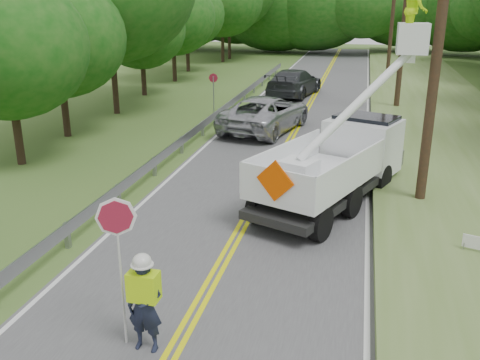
# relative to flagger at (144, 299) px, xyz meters

# --- Properties ---
(road) EXTENTS (7.20, 96.00, 0.03)m
(road) POSITION_rel_flagger_xyz_m (0.51, 13.44, -1.05)
(road) COLOR #4B4A4D
(road) RESTS_ON ground
(guardrail) EXTENTS (0.18, 48.00, 0.77)m
(guardrail) POSITION_rel_flagger_xyz_m (-3.51, 14.35, -0.50)
(guardrail) COLOR gray
(guardrail) RESTS_ON ground
(utility_poles) EXTENTS (1.60, 43.30, 10.00)m
(utility_poles) POSITION_rel_flagger_xyz_m (5.51, 16.46, 4.21)
(utility_poles) COLOR black
(utility_poles) RESTS_ON ground
(tall_grass_verge) EXTENTS (7.00, 96.00, 0.30)m
(tall_grass_verge) POSITION_rel_flagger_xyz_m (7.61, 13.44, -0.91)
(tall_grass_verge) COLOR #536E2D
(tall_grass_verge) RESTS_ON ground
(treeline_left) EXTENTS (10.09, 54.98, 11.45)m
(treeline_left) POSITION_rel_flagger_xyz_m (-10.07, 29.61, 4.87)
(treeline_left) COLOR #332319
(treeline_left) RESTS_ON ground
(treeline_horizon) EXTENTS (56.65, 14.25, 11.47)m
(treeline_horizon) POSITION_rel_flagger_xyz_m (1.84, 55.65, 4.44)
(treeline_horizon) COLOR #114E10
(treeline_horizon) RESTS_ON ground
(flagger) EXTENTS (1.12, 0.44, 2.91)m
(flagger) POSITION_rel_flagger_xyz_m (0.00, 0.00, 0.00)
(flagger) COLOR #191E33
(flagger) RESTS_ON road
(bucket_truck) EXTENTS (4.75, 7.08, 6.64)m
(bucket_truck) POSITION_rel_flagger_xyz_m (3.25, 8.88, 0.47)
(bucket_truck) COLOR black
(bucket_truck) RESTS_ON road
(suv_silver) EXTENTS (4.08, 6.55, 1.69)m
(suv_silver) POSITION_rel_flagger_xyz_m (-0.91, 17.09, -0.19)
(suv_silver) COLOR #A9AAB1
(suv_silver) RESTS_ON road
(suv_darkgrey) EXTENTS (3.42, 6.28, 1.73)m
(suv_darkgrey) POSITION_rel_flagger_xyz_m (-0.82, 26.96, -0.17)
(suv_darkgrey) COLOR #35393D
(suv_darkgrey) RESTS_ON road
(stop_sign_permanent) EXTENTS (0.49, 0.07, 2.32)m
(stop_sign_permanent) POSITION_rel_flagger_xyz_m (-4.25, 19.73, 0.46)
(stop_sign_permanent) COLOR gray
(stop_sign_permanent) RESTS_ON ground
(yard_sign) EXTENTS (0.46, 0.19, 0.69)m
(yard_sign) POSITION_rel_flagger_xyz_m (6.41, 4.98, -0.56)
(yard_sign) COLOR white
(yard_sign) RESTS_ON ground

